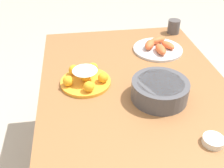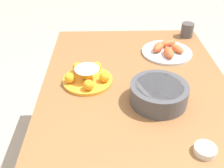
# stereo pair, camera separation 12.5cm
# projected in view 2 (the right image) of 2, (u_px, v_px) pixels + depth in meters

# --- Properties ---
(dining_table) EXTENTS (1.57, 0.95, 0.73)m
(dining_table) POSITION_uv_depth(u_px,v_px,m) (138.00, 114.00, 1.26)
(dining_table) COLOR #936038
(dining_table) RESTS_ON ground_plane
(cake_plate) EXTENTS (0.25, 0.25, 0.09)m
(cake_plate) POSITION_uv_depth(u_px,v_px,m) (87.00, 77.00, 1.33)
(cake_plate) COLOR gold
(cake_plate) RESTS_ON dining_table
(serving_bowl) EXTENTS (0.26, 0.26, 0.09)m
(serving_bowl) POSITION_uv_depth(u_px,v_px,m) (159.00, 93.00, 1.18)
(serving_bowl) COLOR #4C4C51
(serving_bowl) RESTS_ON dining_table
(sauce_bowl) EXTENTS (0.08, 0.08, 0.03)m
(sauce_bowl) POSITION_uv_depth(u_px,v_px,m) (205.00, 150.00, 0.96)
(sauce_bowl) COLOR silver
(sauce_bowl) RESTS_ON dining_table
(seafood_platter) EXTENTS (0.30, 0.30, 0.06)m
(seafood_platter) POSITION_uv_depth(u_px,v_px,m) (167.00, 50.00, 1.58)
(seafood_platter) COLOR silver
(seafood_platter) RESTS_ON dining_table
(cup_far) EXTENTS (0.08, 0.08, 0.09)m
(cup_far) POSITION_uv_depth(u_px,v_px,m) (187.00, 30.00, 1.75)
(cup_far) COLOR #4C4747
(cup_far) RESTS_ON dining_table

